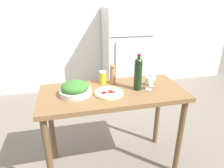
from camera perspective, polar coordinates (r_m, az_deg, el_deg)
ground_plane at (r=2.47m, az=0.18°, el=-21.92°), size 14.00×14.00×0.00m
wall_back at (r=3.99m, az=-7.67°, el=16.59°), size 6.40×0.08×2.60m
refrigerator at (r=3.82m, az=3.74°, el=8.91°), size 0.77×0.73×1.62m
prep_counter at (r=1.98m, az=0.21°, el=-5.27°), size 1.39×0.63×0.93m
wine_bottle at (r=1.91m, az=7.47°, el=3.07°), size 0.07×0.07×0.35m
wine_glass_near at (r=1.95m, az=10.54°, el=0.88°), size 0.07×0.07×0.13m
wine_glass_far at (r=2.04m, az=11.32°, el=1.89°), size 0.07×0.07×0.13m
pepper_mill at (r=2.06m, az=0.19°, el=2.76°), size 0.06×0.06×0.21m
salad_bowl at (r=1.87m, az=-10.45°, el=-1.34°), size 0.30×0.30×0.13m
homemade_pizza at (r=1.86m, az=-0.91°, el=-2.52°), size 0.27×0.27×0.03m
salt_canister at (r=2.07m, az=-2.64°, el=1.92°), size 0.07×0.07×0.14m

